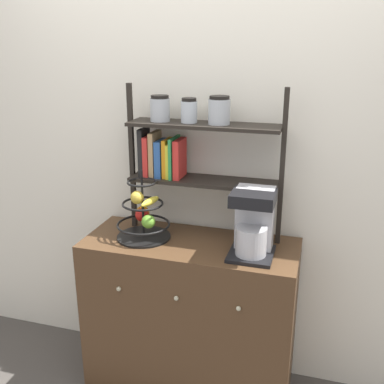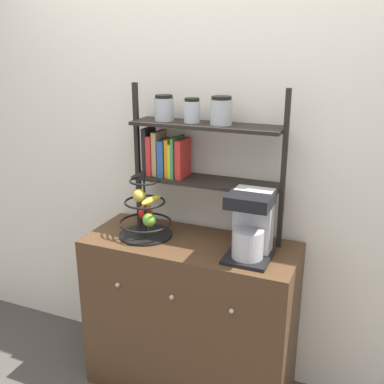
% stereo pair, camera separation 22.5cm
% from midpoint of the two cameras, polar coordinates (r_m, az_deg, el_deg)
% --- Properties ---
extents(wall_back, '(7.00, 0.05, 2.60)m').
position_cam_midpoint_polar(wall_back, '(2.46, -1.03, 4.71)').
color(wall_back, silver).
rests_on(wall_back, ground_plane).
extents(sideboard, '(1.12, 0.47, 0.90)m').
position_cam_midpoint_polar(sideboard, '(2.57, -2.83, -15.54)').
color(sideboard, '#4C331E').
rests_on(sideboard, ground_plane).
extents(coffee_maker, '(0.21, 0.24, 0.33)m').
position_cam_midpoint_polar(coffee_maker, '(2.17, 4.86, -3.98)').
color(coffee_maker, black).
rests_on(coffee_maker, sideboard).
extents(fruit_stand, '(0.29, 0.29, 0.38)m').
position_cam_midpoint_polar(fruit_stand, '(2.39, -8.90, -3.06)').
color(fruit_stand, black).
rests_on(fruit_stand, sideboard).
extents(shelf_hutch, '(0.83, 0.20, 0.79)m').
position_cam_midpoint_polar(shelf_hutch, '(2.33, -3.63, 5.94)').
color(shelf_hutch, black).
rests_on(shelf_hutch, sideboard).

